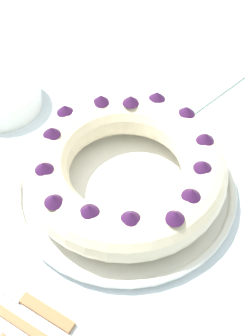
{
  "coord_description": "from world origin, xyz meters",
  "views": [
    {
      "loc": [
        -0.39,
        -0.26,
        1.38
      ],
      "look_at": [
        0.0,
        -0.02,
        0.82
      ],
      "focal_mm": 50.0,
      "sensor_mm": 36.0,
      "label": 1
    }
  ],
  "objects_px": {
    "cake_knife": "(25,299)",
    "side_bowl": "(1,96)",
    "serving_dish": "(126,186)",
    "bundt_cake": "(126,168)",
    "napkin": "(200,82)"
  },
  "relations": [
    {
      "from": "bundt_cake",
      "to": "cake_knife",
      "type": "relative_size",
      "value": 1.7
    },
    {
      "from": "cake_knife",
      "to": "side_bowl",
      "type": "xyz_separation_m",
      "value": [
        0.28,
        0.28,
        0.02
      ]
    },
    {
      "from": "bundt_cake",
      "to": "side_bowl",
      "type": "relative_size",
      "value": 2.09
    },
    {
      "from": "serving_dish",
      "to": "side_bowl",
      "type": "relative_size",
      "value": 2.37
    },
    {
      "from": "cake_knife",
      "to": "side_bowl",
      "type": "distance_m",
      "value": 0.4
    },
    {
      "from": "serving_dish",
      "to": "napkin",
      "type": "bearing_deg",
      "value": 2.52
    },
    {
      "from": "cake_knife",
      "to": "side_bowl",
      "type": "relative_size",
      "value": 1.23
    },
    {
      "from": "cake_knife",
      "to": "napkin",
      "type": "xyz_separation_m",
      "value": [
        0.54,
        -0.01,
        -0.0
      ]
    },
    {
      "from": "bundt_cake",
      "to": "side_bowl",
      "type": "xyz_separation_m",
      "value": [
        0.05,
        0.3,
        -0.03
      ]
    },
    {
      "from": "serving_dish",
      "to": "bundt_cake",
      "type": "distance_m",
      "value": 0.05
    },
    {
      "from": "bundt_cake",
      "to": "cake_knife",
      "type": "xyz_separation_m",
      "value": [
        -0.23,
        0.02,
        -0.05
      ]
    },
    {
      "from": "serving_dish",
      "to": "cake_knife",
      "type": "distance_m",
      "value": 0.23
    },
    {
      "from": "serving_dish",
      "to": "bundt_cake",
      "type": "relative_size",
      "value": 1.13
    },
    {
      "from": "side_bowl",
      "to": "napkin",
      "type": "height_order",
      "value": "side_bowl"
    },
    {
      "from": "cake_knife",
      "to": "serving_dish",
      "type": "bearing_deg",
      "value": -6.08
    }
  ]
}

